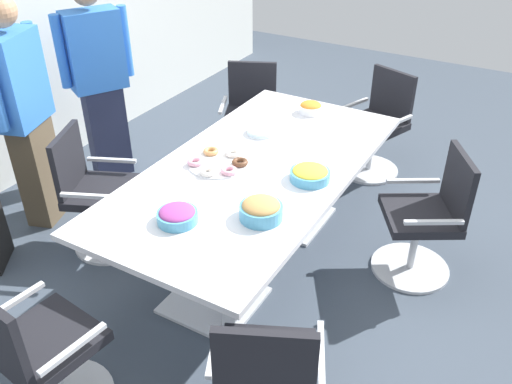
{
  "coord_description": "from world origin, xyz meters",
  "views": [
    {
      "loc": [
        -2.69,
        -1.54,
        2.52
      ],
      "look_at": [
        0.0,
        0.0,
        0.55
      ],
      "focal_mm": 38.05,
      "sensor_mm": 36.0,
      "label": 1
    }
  ],
  "objects_px": {
    "office_chair_1": "(427,222)",
    "snack_bowl_chips_orange": "(311,108)",
    "office_chair_2": "(377,129)",
    "office_chair_4": "(97,197)",
    "office_chair_5": "(39,356)",
    "plate_stack": "(261,131)",
    "office_chair_3": "(251,121)",
    "conference_table": "(256,183)",
    "office_chair_0": "(266,383)",
    "snack_bowl_candy_mix": "(177,215)",
    "person_standing_2": "(99,80)",
    "person_standing_1": "(25,113)",
    "snack_bowl_chips_yellow": "(310,174)",
    "snack_bowl_cookies": "(261,209)",
    "donut_platter": "(219,163)"
  },
  "relations": [
    {
      "from": "office_chair_1",
      "to": "snack_bowl_chips_orange",
      "type": "height_order",
      "value": "office_chair_1"
    },
    {
      "from": "office_chair_2",
      "to": "office_chair_4",
      "type": "distance_m",
      "value": 2.48
    },
    {
      "from": "office_chair_5",
      "to": "plate_stack",
      "type": "relative_size",
      "value": 4.29
    },
    {
      "from": "office_chair_3",
      "to": "plate_stack",
      "type": "distance_m",
      "value": 1.03
    },
    {
      "from": "conference_table",
      "to": "plate_stack",
      "type": "distance_m",
      "value": 0.51
    },
    {
      "from": "conference_table",
      "to": "office_chair_4",
      "type": "xyz_separation_m",
      "value": [
        -0.43,
        1.07,
        -0.22
      ]
    },
    {
      "from": "office_chair_0",
      "to": "snack_bowl_candy_mix",
      "type": "bearing_deg",
      "value": 125.45
    },
    {
      "from": "conference_table",
      "to": "person_standing_2",
      "type": "distance_m",
      "value": 1.81
    },
    {
      "from": "person_standing_1",
      "to": "snack_bowl_candy_mix",
      "type": "xyz_separation_m",
      "value": [
        -0.37,
        -1.63,
        -0.11
      ]
    },
    {
      "from": "office_chair_4",
      "to": "person_standing_1",
      "type": "bearing_deg",
      "value": -118.06
    },
    {
      "from": "office_chair_2",
      "to": "person_standing_1",
      "type": "distance_m",
      "value": 2.89
    },
    {
      "from": "office_chair_3",
      "to": "snack_bowl_candy_mix",
      "type": "height_order",
      "value": "office_chair_3"
    },
    {
      "from": "person_standing_2",
      "to": "plate_stack",
      "type": "height_order",
      "value": "person_standing_2"
    },
    {
      "from": "office_chair_2",
      "to": "office_chair_4",
      "type": "height_order",
      "value": "same"
    },
    {
      "from": "snack_bowl_candy_mix",
      "to": "office_chair_5",
      "type": "bearing_deg",
      "value": 166.19
    },
    {
      "from": "office_chair_0",
      "to": "snack_bowl_candy_mix",
      "type": "height_order",
      "value": "office_chair_0"
    },
    {
      "from": "conference_table",
      "to": "snack_bowl_chips_yellow",
      "type": "height_order",
      "value": "snack_bowl_chips_yellow"
    },
    {
      "from": "snack_bowl_candy_mix",
      "to": "snack_bowl_chips_orange",
      "type": "bearing_deg",
      "value": -0.68
    },
    {
      "from": "office_chair_4",
      "to": "snack_bowl_cookies",
      "type": "distance_m",
      "value": 1.44
    },
    {
      "from": "office_chair_4",
      "to": "plate_stack",
      "type": "distance_m",
      "value": 1.28
    },
    {
      "from": "office_chair_0",
      "to": "office_chair_2",
      "type": "distance_m",
      "value": 2.9
    },
    {
      "from": "office_chair_5",
      "to": "snack_bowl_chips_yellow",
      "type": "height_order",
      "value": "office_chair_5"
    },
    {
      "from": "snack_bowl_cookies",
      "to": "snack_bowl_chips_yellow",
      "type": "distance_m",
      "value": 0.52
    },
    {
      "from": "office_chair_0",
      "to": "conference_table",
      "type": "bearing_deg",
      "value": 96.65
    },
    {
      "from": "office_chair_4",
      "to": "donut_platter",
      "type": "distance_m",
      "value": 0.97
    },
    {
      "from": "office_chair_3",
      "to": "office_chair_4",
      "type": "relative_size",
      "value": 1.0
    },
    {
      "from": "snack_bowl_cookies",
      "to": "snack_bowl_candy_mix",
      "type": "bearing_deg",
      "value": 123.82
    },
    {
      "from": "person_standing_1",
      "to": "office_chair_5",
      "type": "bearing_deg",
      "value": 28.91
    },
    {
      "from": "snack_bowl_cookies",
      "to": "office_chair_1",
      "type": "bearing_deg",
      "value": -38.45
    },
    {
      "from": "snack_bowl_chips_orange",
      "to": "donut_platter",
      "type": "xyz_separation_m",
      "value": [
        -1.06,
        0.17,
        -0.03
      ]
    },
    {
      "from": "person_standing_1",
      "to": "snack_bowl_chips_yellow",
      "type": "distance_m",
      "value": 2.12
    },
    {
      "from": "snack_bowl_chips_orange",
      "to": "person_standing_1",
      "type": "bearing_deg",
      "value": 129.06
    },
    {
      "from": "conference_table",
      "to": "donut_platter",
      "type": "relative_size",
      "value": 6.01
    },
    {
      "from": "office_chair_1",
      "to": "office_chair_2",
      "type": "height_order",
      "value": "same"
    },
    {
      "from": "office_chair_3",
      "to": "office_chair_5",
      "type": "xyz_separation_m",
      "value": [
        -2.87,
        -0.47,
        0.0
      ]
    },
    {
      "from": "office_chair_4",
      "to": "snack_bowl_cookies",
      "type": "xyz_separation_m",
      "value": [
        -0.06,
        -1.38,
        0.4
      ]
    },
    {
      "from": "conference_table",
      "to": "snack_bowl_candy_mix",
      "type": "bearing_deg",
      "value": 174.72
    },
    {
      "from": "snack_bowl_candy_mix",
      "to": "plate_stack",
      "type": "height_order",
      "value": "snack_bowl_candy_mix"
    },
    {
      "from": "office_chair_3",
      "to": "plate_stack",
      "type": "bearing_deg",
      "value": 100.31
    },
    {
      "from": "snack_bowl_candy_mix",
      "to": "donut_platter",
      "type": "relative_size",
      "value": 0.58
    },
    {
      "from": "office_chair_4",
      "to": "office_chair_5",
      "type": "bearing_deg",
      "value": 8.77
    },
    {
      "from": "office_chair_5",
      "to": "office_chair_3",
      "type": "bearing_deg",
      "value": 106.09
    },
    {
      "from": "snack_bowl_cookies",
      "to": "person_standing_2",
      "type": "bearing_deg",
      "value": 66.29
    },
    {
      "from": "conference_table",
      "to": "plate_stack",
      "type": "height_order",
      "value": "plate_stack"
    },
    {
      "from": "snack_bowl_cookies",
      "to": "donut_platter",
      "type": "xyz_separation_m",
      "value": [
        0.39,
        0.54,
        -0.04
      ]
    },
    {
      "from": "conference_table",
      "to": "office_chair_4",
      "type": "distance_m",
      "value": 1.17
    },
    {
      "from": "office_chair_4",
      "to": "conference_table",
      "type": "bearing_deg",
      "value": 88.15
    },
    {
      "from": "donut_platter",
      "to": "plate_stack",
      "type": "bearing_deg",
      "value": -1.67
    },
    {
      "from": "person_standing_1",
      "to": "snack_bowl_chips_yellow",
      "type": "bearing_deg",
      "value": 81.6
    },
    {
      "from": "conference_table",
      "to": "office_chair_2",
      "type": "height_order",
      "value": "office_chair_2"
    }
  ]
}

